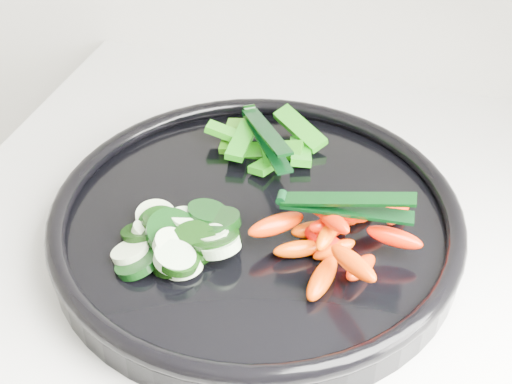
# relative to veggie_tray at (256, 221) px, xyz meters

# --- Properties ---
(veggie_tray) EXTENTS (0.46, 0.46, 0.04)m
(veggie_tray) POSITION_rel_veggie_tray_xyz_m (0.00, 0.00, 0.00)
(veggie_tray) COLOR black
(veggie_tray) RESTS_ON counter
(cucumber_pile) EXTENTS (0.13, 0.12, 0.04)m
(cucumber_pile) POSITION_rel_veggie_tray_xyz_m (-0.06, -0.05, 0.01)
(cucumber_pile) COLOR black
(cucumber_pile) RESTS_ON veggie_tray
(carrot_pile) EXTENTS (0.15, 0.15, 0.05)m
(carrot_pile) POSITION_rel_veggie_tray_xyz_m (0.08, -0.02, 0.02)
(carrot_pile) COLOR #F94B00
(carrot_pile) RESTS_ON veggie_tray
(pepper_pile) EXTENTS (0.12, 0.11, 0.03)m
(pepper_pile) POSITION_rel_veggie_tray_xyz_m (-0.02, 0.10, 0.01)
(pepper_pile) COLOR #20740B
(pepper_pile) RESTS_ON veggie_tray
(tong_carrot) EXTENTS (0.11, 0.03, 0.02)m
(tong_carrot) POSITION_rel_veggie_tray_xyz_m (0.08, -0.02, 0.05)
(tong_carrot) COLOR black
(tong_carrot) RESTS_ON carrot_pile
(tong_pepper) EXTENTS (0.08, 0.10, 0.02)m
(tong_pepper) POSITION_rel_veggie_tray_xyz_m (-0.02, 0.10, 0.03)
(tong_pepper) COLOR black
(tong_pepper) RESTS_ON pepper_pile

